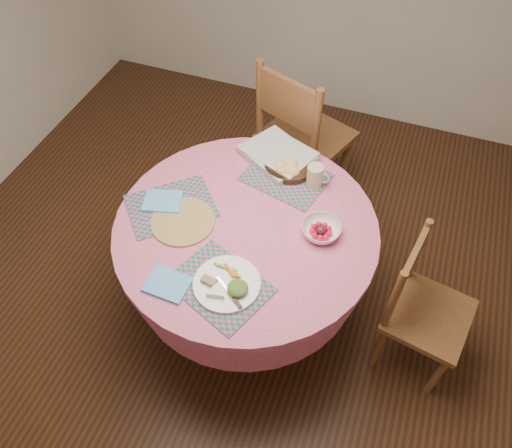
{
  "coord_description": "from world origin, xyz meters",
  "views": [
    {
      "loc": [
        0.55,
        -1.36,
        2.54
      ],
      "look_at": [
        0.05,
        0.0,
        0.78
      ],
      "focal_mm": 35.0,
      "sensor_mm": 36.0,
      "label": 1
    }
  ],
  "objects_px": {
    "latte_mug": "(315,176)",
    "fruit_bowl": "(321,230)",
    "chair_right": "(421,307)",
    "wicker_trivet": "(183,221)",
    "bread_bowl": "(287,168)",
    "chair_back": "(300,135)",
    "dining_table": "(247,250)",
    "dinner_plate": "(228,284)"
  },
  "relations": [
    {
      "from": "latte_mug",
      "to": "wicker_trivet",
      "type": "bearing_deg",
      "value": -138.96
    },
    {
      "from": "chair_back",
      "to": "dinner_plate",
      "type": "relative_size",
      "value": 3.67
    },
    {
      "from": "dinner_plate",
      "to": "bread_bowl",
      "type": "distance_m",
      "value": 0.73
    },
    {
      "from": "dinner_plate",
      "to": "fruit_bowl",
      "type": "relative_size",
      "value": 1.57
    },
    {
      "from": "chair_right",
      "to": "bread_bowl",
      "type": "relative_size",
      "value": 3.69
    },
    {
      "from": "wicker_trivet",
      "to": "bread_bowl",
      "type": "xyz_separation_m",
      "value": [
        0.35,
        0.47,
        0.03
      ]
    },
    {
      "from": "bread_bowl",
      "to": "latte_mug",
      "type": "bearing_deg",
      "value": -10.91
    },
    {
      "from": "latte_mug",
      "to": "fruit_bowl",
      "type": "height_order",
      "value": "latte_mug"
    },
    {
      "from": "chair_right",
      "to": "chair_back",
      "type": "bearing_deg",
      "value": 55.58
    },
    {
      "from": "dining_table",
      "to": "chair_right",
      "type": "height_order",
      "value": "chair_right"
    },
    {
      "from": "wicker_trivet",
      "to": "latte_mug",
      "type": "height_order",
      "value": "latte_mug"
    },
    {
      "from": "latte_mug",
      "to": "chair_right",
      "type": "bearing_deg",
      "value": -25.5
    },
    {
      "from": "chair_right",
      "to": "fruit_bowl",
      "type": "xyz_separation_m",
      "value": [
        -0.54,
        0.02,
        0.34
      ]
    },
    {
      "from": "dining_table",
      "to": "chair_back",
      "type": "xyz_separation_m",
      "value": [
        -0.0,
        0.93,
        -0.01
      ]
    },
    {
      "from": "wicker_trivet",
      "to": "bread_bowl",
      "type": "height_order",
      "value": "bread_bowl"
    },
    {
      "from": "bread_bowl",
      "to": "chair_right",
      "type": "bearing_deg",
      "value": -22.89
    },
    {
      "from": "chair_right",
      "to": "latte_mug",
      "type": "height_order",
      "value": "latte_mug"
    },
    {
      "from": "dining_table",
      "to": "dinner_plate",
      "type": "xyz_separation_m",
      "value": [
        0.05,
        -0.34,
        0.22
      ]
    },
    {
      "from": "dinner_plate",
      "to": "dining_table",
      "type": "bearing_deg",
      "value": 98.14
    },
    {
      "from": "chair_back",
      "to": "wicker_trivet",
      "type": "relative_size",
      "value": 3.51
    },
    {
      "from": "chair_right",
      "to": "bread_bowl",
      "type": "distance_m",
      "value": 0.94
    },
    {
      "from": "bread_bowl",
      "to": "chair_back",
      "type": "bearing_deg",
      "value": 97.88
    },
    {
      "from": "dining_table",
      "to": "chair_back",
      "type": "distance_m",
      "value": 0.93
    },
    {
      "from": "chair_back",
      "to": "wicker_trivet",
      "type": "height_order",
      "value": "chair_back"
    },
    {
      "from": "chair_right",
      "to": "latte_mug",
      "type": "relative_size",
      "value": 7.24
    },
    {
      "from": "chair_right",
      "to": "wicker_trivet",
      "type": "height_order",
      "value": "chair_right"
    },
    {
      "from": "chair_right",
      "to": "bread_bowl",
      "type": "xyz_separation_m",
      "value": [
        -0.8,
        0.34,
        0.34
      ]
    },
    {
      "from": "bread_bowl",
      "to": "fruit_bowl",
      "type": "relative_size",
      "value": 1.26
    },
    {
      "from": "latte_mug",
      "to": "fruit_bowl",
      "type": "distance_m",
      "value": 0.31
    },
    {
      "from": "chair_right",
      "to": "chair_back",
      "type": "distance_m",
      "value": 1.25
    },
    {
      "from": "wicker_trivet",
      "to": "dinner_plate",
      "type": "relative_size",
      "value": 1.05
    },
    {
      "from": "dining_table",
      "to": "chair_back",
      "type": "height_order",
      "value": "chair_back"
    },
    {
      "from": "wicker_trivet",
      "to": "chair_right",
      "type": "bearing_deg",
      "value": 6.61
    },
    {
      "from": "dining_table",
      "to": "latte_mug",
      "type": "distance_m",
      "value": 0.5
    },
    {
      "from": "fruit_bowl",
      "to": "chair_right",
      "type": "bearing_deg",
      "value": -2.06
    },
    {
      "from": "dining_table",
      "to": "bread_bowl",
      "type": "relative_size",
      "value": 5.39
    },
    {
      "from": "fruit_bowl",
      "to": "latte_mug",
      "type": "bearing_deg",
      "value": 111.22
    },
    {
      "from": "chair_back",
      "to": "latte_mug",
      "type": "distance_m",
      "value": 0.67
    },
    {
      "from": "bread_bowl",
      "to": "fruit_bowl",
      "type": "xyz_separation_m",
      "value": [
        0.27,
        -0.32,
        -0.01
      ]
    },
    {
      "from": "bread_bowl",
      "to": "latte_mug",
      "type": "relative_size",
      "value": 1.97
    },
    {
      "from": "dining_table",
      "to": "chair_right",
      "type": "bearing_deg",
      "value": 3.26
    },
    {
      "from": "chair_back",
      "to": "bread_bowl",
      "type": "bearing_deg",
      "value": 118.7
    }
  ]
}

